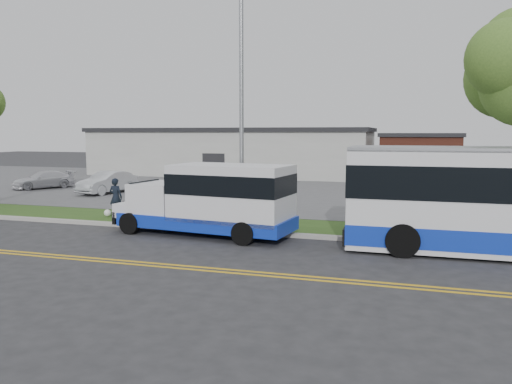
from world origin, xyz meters
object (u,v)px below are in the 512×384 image
(streetlight_near, at_px, (241,101))
(parked_car_a, at_px, (108,182))
(shuttle_bus, at_px, (215,198))
(pedestrian, at_px, (116,197))
(parked_car_b, at_px, (44,180))

(streetlight_near, bearing_deg, parked_car_a, 146.61)
(streetlight_near, distance_m, parked_car_a, 14.52)
(shuttle_bus, bearing_deg, parked_car_a, 145.50)
(shuttle_bus, bearing_deg, pedestrian, 164.57)
(streetlight_near, height_order, parked_car_b, streetlight_near)
(streetlight_near, xyz_separation_m, pedestrian, (-6.18, 0.17, -4.26))
(streetlight_near, bearing_deg, shuttle_bus, -98.13)
(shuttle_bus, height_order, pedestrian, shuttle_bus)
(streetlight_near, xyz_separation_m, shuttle_bus, (-0.32, -2.21, -3.77))
(pedestrian, distance_m, parked_car_a, 9.17)
(shuttle_bus, distance_m, parked_car_b, 20.39)
(parked_car_a, height_order, parked_car_b, parked_car_a)
(parked_car_a, bearing_deg, pedestrian, -43.52)
(shuttle_bus, height_order, parked_car_a, shuttle_bus)
(streetlight_near, distance_m, parked_car_b, 20.07)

